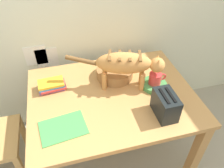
{
  "coord_description": "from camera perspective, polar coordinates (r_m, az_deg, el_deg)",
  "views": [
    {
      "loc": [
        -0.18,
        0.04,
        1.88
      ],
      "look_at": [
        0.12,
        1.2,
        0.84
      ],
      "focal_mm": 35.54,
      "sensor_mm": 36.0,
      "label": 1
    }
  ],
  "objects": [
    {
      "name": "coffee_mug",
      "position": [
        1.69,
        11.11,
        1.4
      ],
      "size": [
        0.14,
        0.09,
        0.09
      ],
      "color": "red",
      "rests_on": "saucer_bowl"
    },
    {
      "name": "magazine",
      "position": [
        1.47,
        -12.47,
        -10.92
      ],
      "size": [
        0.31,
        0.24,
        0.01
      ],
      "primitive_type": "cube",
      "rotation": [
        0.0,
        0.0,
        0.12
      ],
      "color": "#469F4D",
      "rests_on": "dining_table"
    },
    {
      "name": "cat",
      "position": [
        1.59,
        3.88,
        5.11
      ],
      "size": [
        0.69,
        0.26,
        0.3
      ],
      "rotation": [
        0.0,
        0.0,
        -1.86
      ],
      "color": "#CC8A46",
      "rests_on": "dining_table"
    },
    {
      "name": "dining_table",
      "position": [
        1.71,
        0.0,
        -4.8
      ],
      "size": [
        1.22,
        0.93,
        0.74
      ],
      "color": "tan",
      "rests_on": "ground_plane"
    },
    {
      "name": "toaster",
      "position": [
        1.49,
        13.57,
        -5.25
      ],
      "size": [
        0.12,
        0.2,
        0.18
      ],
      "color": "black",
      "rests_on": "dining_table"
    },
    {
      "name": "wicker_basket",
      "position": [
        1.78,
        0.71,
        3.1
      ],
      "size": [
        0.29,
        0.29,
        0.08
      ],
      "color": "#9F6E3C",
      "rests_on": "dining_table"
    },
    {
      "name": "book_stack",
      "position": [
        1.73,
        -15.26,
        -0.29
      ],
      "size": [
        0.21,
        0.14,
        0.07
      ],
      "color": "#8E5598",
      "rests_on": "dining_table"
    },
    {
      "name": "saucer_bowl",
      "position": [
        1.73,
        10.75,
        -0.2
      ],
      "size": [
        0.19,
        0.19,
        0.03
      ],
      "primitive_type": "cylinder",
      "color": "#469249",
      "rests_on": "dining_table"
    }
  ]
}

